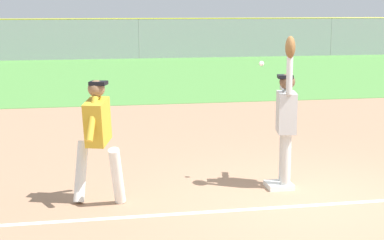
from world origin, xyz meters
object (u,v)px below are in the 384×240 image
(runner, at_px, (98,133))
(parked_car_tan, at_px, (19,42))
(first_base, at_px, (279,185))
(baseball, at_px, (262,64))
(parked_car_white, at_px, (246,39))
(parked_car_blue, at_px, (182,41))
(parked_car_red, at_px, (93,42))
(fielder, at_px, (286,115))

(runner, height_order, parked_car_tan, runner)
(first_base, height_order, baseball, baseball)
(runner, xyz_separation_m, baseball, (2.44, 0.48, 0.86))
(parked_car_tan, distance_m, parked_car_white, 13.29)
(runner, bearing_deg, parked_car_tan, 115.67)
(parked_car_blue, distance_m, parked_car_white, 4.12)
(parked_car_red, distance_m, parked_car_blue, 5.15)
(parked_car_tan, bearing_deg, parked_car_blue, 5.09)
(baseball, xyz_separation_m, parked_car_white, (7.37, 27.25, -1.18))
(fielder, xyz_separation_m, parked_car_red, (-2.16, 26.76, -0.45))
(baseball, relative_size, parked_car_red, 0.02)
(baseball, xyz_separation_m, parked_car_red, (-1.84, 26.51, -1.18))
(fielder, bearing_deg, first_base, 3.06)
(first_base, distance_m, runner, 2.86)
(parked_car_tan, relative_size, parked_car_red, 1.03)
(parked_car_white, bearing_deg, parked_car_blue, -170.33)
(parked_car_white, bearing_deg, fielder, -104.58)
(runner, xyz_separation_m, parked_car_white, (9.81, 27.73, -0.32))
(parked_car_blue, bearing_deg, parked_car_tan, -175.84)
(fielder, relative_size, baseball, 30.81)
(first_base, bearing_deg, parked_car_blue, 83.45)
(runner, distance_m, parked_car_white, 29.42)
(parked_car_red, bearing_deg, baseball, -88.12)
(first_base, xyz_separation_m, baseball, (-0.24, 0.24, 1.81))
(first_base, height_order, parked_car_tan, parked_car_tan)
(parked_car_red, height_order, parked_car_blue, same)
(runner, height_order, parked_car_blue, runner)
(fielder, relative_size, runner, 1.33)
(fielder, bearing_deg, baseball, -25.88)
(runner, height_order, parked_car_white, runner)
(runner, bearing_deg, parked_car_blue, 96.41)
(parked_car_red, bearing_deg, first_base, -87.65)
(first_base, xyz_separation_m, fielder, (0.08, -0.01, 1.08))
(baseball, height_order, parked_car_blue, baseball)
(baseball, height_order, parked_car_tan, baseball)
(runner, relative_size, parked_car_blue, 0.38)
(parked_car_blue, height_order, parked_car_white, same)
(fielder, distance_m, parked_car_tan, 27.75)
(parked_car_tan, distance_m, parked_car_red, 4.08)
(fielder, relative_size, parked_car_red, 0.51)
(parked_car_blue, bearing_deg, first_base, -90.89)
(baseball, bearing_deg, runner, -168.81)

